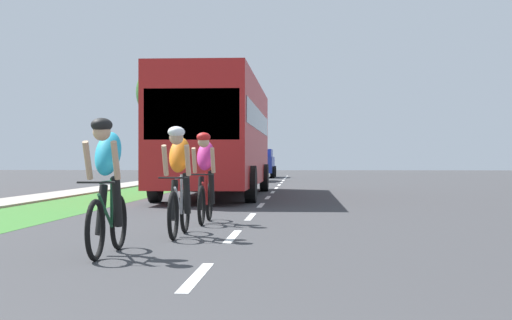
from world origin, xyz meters
name	(u,v)px	position (x,y,z in m)	size (l,w,h in m)	color
ground_plane	(267,198)	(0.00, 20.00, 0.00)	(120.00, 120.00, 0.00)	#38383A
grass_verge	(109,197)	(-4.67, 20.00, 0.00)	(2.36, 70.00, 0.01)	#38722D
sidewalk_concrete	(46,197)	(-6.56, 20.00, 0.00)	(1.41, 70.00, 0.10)	#9E998E
lane_markings_center	(273,192)	(0.00, 24.00, 0.00)	(0.12, 54.07, 0.01)	white
cyclist_lead	(107,185)	(-1.26, 6.85, 0.81)	(0.42, 1.72, 1.58)	black
cyclist_trailing	(179,180)	(-0.77, 9.00, 0.81)	(0.42, 1.72, 1.58)	black
cyclist_distant	(205,177)	(-0.69, 11.33, 0.81)	(0.42, 1.72, 1.58)	black
bus_red	(219,132)	(-1.57, 21.39, 1.98)	(2.78, 11.60, 3.48)	red
sedan_maroon	(247,167)	(-1.82, 37.03, 0.77)	(1.98, 4.30, 1.52)	maroon
suv_blue	(258,163)	(-1.74, 45.63, 0.95)	(2.15, 4.70, 1.79)	#23389E
street_tree_far	(165,92)	(-7.53, 44.47, 5.32)	(3.53, 3.53, 7.28)	brown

